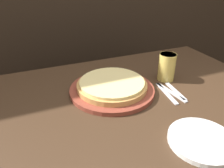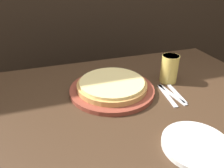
{
  "view_description": "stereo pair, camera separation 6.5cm",
  "coord_description": "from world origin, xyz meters",
  "px_view_note": "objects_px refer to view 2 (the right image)",
  "views": [
    {
      "loc": [
        -0.36,
        -0.72,
        1.24
      ],
      "look_at": [
        -0.02,
        0.09,
        0.76
      ],
      "focal_mm": 35.0,
      "sensor_mm": 36.0,
      "label": 1
    },
    {
      "loc": [
        -0.3,
        -0.74,
        1.24
      ],
      "look_at": [
        -0.02,
        0.09,
        0.76
      ],
      "focal_mm": 35.0,
      "sensor_mm": 36.0,
      "label": 2
    }
  ],
  "objects_px": {
    "beer_glass": "(169,68)",
    "fork": "(167,95)",
    "dinner_plate": "(196,145)",
    "pizza_on_board": "(112,87)",
    "dinner_knife": "(172,94)",
    "spoon": "(177,94)"
  },
  "relations": [
    {
      "from": "pizza_on_board",
      "to": "fork",
      "type": "distance_m",
      "value": 0.25
    },
    {
      "from": "dinner_plate",
      "to": "dinner_knife",
      "type": "distance_m",
      "value": 0.32
    },
    {
      "from": "beer_glass",
      "to": "fork",
      "type": "height_order",
      "value": "beer_glass"
    },
    {
      "from": "pizza_on_board",
      "to": "spoon",
      "type": "bearing_deg",
      "value": -22.5
    },
    {
      "from": "pizza_on_board",
      "to": "dinner_knife",
      "type": "distance_m",
      "value": 0.27
    },
    {
      "from": "fork",
      "to": "spoon",
      "type": "bearing_deg",
      "value": 0.0
    },
    {
      "from": "fork",
      "to": "dinner_knife",
      "type": "bearing_deg",
      "value": 0.0
    },
    {
      "from": "dinner_plate",
      "to": "pizza_on_board",
      "type": "bearing_deg",
      "value": 109.52
    },
    {
      "from": "dinner_plate",
      "to": "spoon",
      "type": "xyz_separation_m",
      "value": [
        0.12,
        0.31,
        -0.01
      ]
    },
    {
      "from": "dinner_plate",
      "to": "dinner_knife",
      "type": "relative_size",
      "value": 1.16
    },
    {
      "from": "dinner_plate",
      "to": "fork",
      "type": "bearing_deg",
      "value": 76.31
    },
    {
      "from": "dinner_plate",
      "to": "spoon",
      "type": "distance_m",
      "value": 0.33
    },
    {
      "from": "beer_glass",
      "to": "dinner_knife",
      "type": "xyz_separation_m",
      "value": [
        -0.05,
        -0.12,
        -0.07
      ]
    },
    {
      "from": "beer_glass",
      "to": "dinner_knife",
      "type": "relative_size",
      "value": 0.71
    },
    {
      "from": "fork",
      "to": "beer_glass",
      "type": "bearing_deg",
      "value": 57.91
    },
    {
      "from": "beer_glass",
      "to": "dinner_knife",
      "type": "height_order",
      "value": "beer_glass"
    },
    {
      "from": "beer_glass",
      "to": "spoon",
      "type": "relative_size",
      "value": 0.84
    },
    {
      "from": "fork",
      "to": "dinner_knife",
      "type": "relative_size",
      "value": 1.0
    },
    {
      "from": "beer_glass",
      "to": "spoon",
      "type": "distance_m",
      "value": 0.15
    },
    {
      "from": "dinner_knife",
      "to": "dinner_plate",
      "type": "bearing_deg",
      "value": -108.0
    },
    {
      "from": "spoon",
      "to": "dinner_plate",
      "type": "bearing_deg",
      "value": -112.12
    },
    {
      "from": "beer_glass",
      "to": "fork",
      "type": "distance_m",
      "value": 0.16
    }
  ]
}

